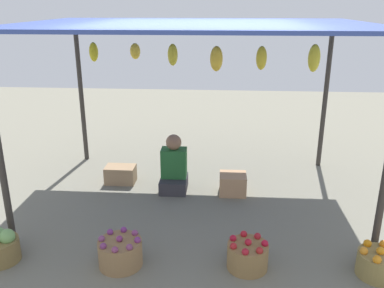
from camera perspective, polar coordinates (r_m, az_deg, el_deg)
name	(u,v)px	position (r m, az deg, el deg)	size (l,w,h in m)	color
ground_plane	(195,196)	(5.48, 0.47, -7.30)	(14.00, 14.00, 0.00)	slate
market_stall_structure	(196,34)	(4.92, 0.63, 15.08)	(4.04, 2.79, 2.22)	#38332D
vendor_person	(174,169)	(5.57, -2.54, -3.49)	(0.36, 0.44, 0.78)	#353439
basket_cabbages	(0,247)	(4.57, -25.21, -12.83)	(0.37, 0.37, 0.37)	olive
basket_purple_onions	(120,252)	(4.17, -9.97, -14.64)	(0.43, 0.43, 0.32)	#957149
basket_red_apples	(248,255)	(4.11, 7.75, -15.10)	(0.40, 0.40, 0.31)	olive
basket_oranges	(378,263)	(4.35, 24.55, -14.89)	(0.39, 0.39, 0.30)	olive
wooden_crate_near_vendor	(233,184)	(5.53, 5.70, -5.55)	(0.35, 0.33, 0.27)	tan
wooden_crate_stacked_rear	(121,174)	(5.92, -9.93, -4.19)	(0.42, 0.27, 0.24)	#A2805B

